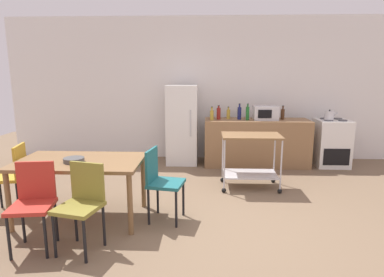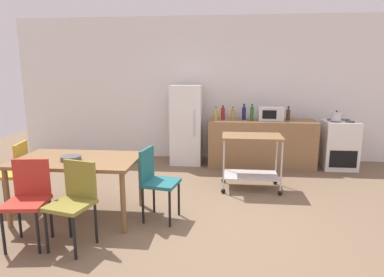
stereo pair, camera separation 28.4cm
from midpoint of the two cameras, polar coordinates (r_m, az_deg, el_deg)
ground_plane at (r=4.11m, az=1.38°, el=-14.42°), size 12.00×12.00×0.00m
back_wall at (r=6.91m, az=1.97°, el=8.56°), size 8.40×0.12×2.90m
kitchen_counter at (r=6.50m, az=9.82°, el=-0.69°), size 2.00×0.64×0.90m
dining_table at (r=4.27m, az=-20.65°, el=-4.57°), size 1.50×0.90×0.75m
chair_teal at (r=4.04m, az=-7.43°, el=-7.05°), size 0.46×0.46×0.89m
chair_mustard at (r=4.88m, az=-30.25°, el=-5.30°), size 0.47×0.47×0.89m
chair_olive at (r=3.59m, az=-20.75°, el=-10.11°), size 0.48×0.48×0.89m
chair_red at (r=3.82m, az=-27.75°, el=-9.42°), size 0.45×0.45×0.89m
stove_oven at (r=6.85m, az=21.92°, el=-0.71°), size 0.60×0.61×0.92m
refrigerator at (r=6.51m, az=-2.96°, el=2.40°), size 0.60×0.63×1.55m
kitchen_cart at (r=5.16m, az=8.60°, el=-2.38°), size 0.91×0.57×0.85m
bottle_soda at (r=6.27m, az=2.16°, el=4.13°), size 0.07×0.07×0.25m
bottle_wine at (r=6.35m, az=3.35°, el=4.38°), size 0.08×0.08×0.27m
bottle_olive_oil at (r=6.45m, az=5.06°, el=4.28°), size 0.07×0.07×0.24m
bottle_vinegar at (r=6.38m, az=6.95°, el=4.43°), size 0.07×0.07×0.31m
bottle_sesame_oil at (r=6.31m, az=8.33°, el=4.38°), size 0.07×0.07×0.31m
microwave at (r=6.42m, az=11.37°, el=4.37°), size 0.46×0.35×0.26m
bottle_soy_sauce at (r=6.53m, az=14.24°, el=4.16°), size 0.07×0.07×0.27m
fruit_bowl at (r=4.17m, az=-21.65°, el=-3.50°), size 0.24×0.24×0.05m
kettle at (r=6.63m, az=21.58°, el=3.76°), size 0.24×0.17×0.19m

